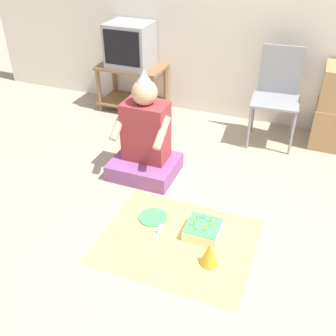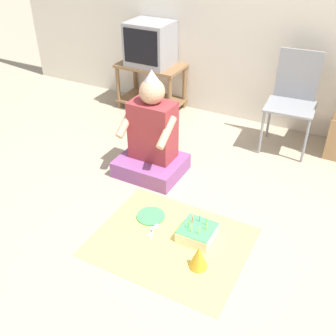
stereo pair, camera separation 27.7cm
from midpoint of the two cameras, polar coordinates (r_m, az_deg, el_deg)
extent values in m
plane|color=tan|center=(2.69, 0.66, -12.02)|extent=(16.00, 16.00, 0.00)
cube|color=olive|center=(4.41, -7.19, 14.32)|extent=(0.72, 0.42, 0.03)
cube|color=olive|center=(4.55, -6.83, 9.55)|extent=(0.72, 0.42, 0.02)
cylinder|color=olive|center=(4.51, -11.78, 11.07)|extent=(0.04, 0.04, 0.51)
cylinder|color=olive|center=(4.21, -4.08, 10.05)|extent=(0.04, 0.04, 0.51)
cylinder|color=olive|center=(4.79, -9.54, 12.65)|extent=(0.04, 0.04, 0.51)
cylinder|color=olive|center=(4.50, -2.15, 11.74)|extent=(0.04, 0.04, 0.51)
cube|color=#99999E|center=(4.34, -7.39, 17.33)|extent=(0.45, 0.40, 0.45)
cube|color=black|center=(4.16, -8.76, 16.75)|extent=(0.39, 0.01, 0.35)
cube|color=gray|center=(3.77, 13.27, 9.39)|extent=(0.46, 0.42, 0.02)
cube|color=gray|center=(3.86, 14.01, 13.56)|extent=(0.38, 0.05, 0.46)
cylinder|color=gray|center=(3.72, 9.59, 5.74)|extent=(0.02, 0.02, 0.44)
cylinder|color=gray|center=(3.70, 15.56, 4.79)|extent=(0.02, 0.02, 0.44)
cylinder|color=gray|center=(4.03, 10.37, 7.94)|extent=(0.02, 0.02, 0.44)
cylinder|color=gray|center=(4.02, 15.90, 7.07)|extent=(0.02, 0.02, 0.44)
cube|color=#8C4C8C|center=(3.38, -5.73, 0.11)|extent=(0.54, 0.46, 0.14)
cube|color=#993338|center=(3.25, -5.68, 5.23)|extent=(0.36, 0.23, 0.50)
sphere|color=tan|center=(3.11, -6.04, 10.80)|extent=(0.21, 0.21, 0.21)
cone|color=silver|center=(3.06, -6.18, 13.09)|extent=(0.11, 0.11, 0.09)
cylinder|color=tan|center=(3.21, -9.67, 6.15)|extent=(0.06, 0.26, 0.21)
cylinder|color=tan|center=(3.05, -3.53, 5.05)|extent=(0.06, 0.26, 0.21)
cube|color=#EAD666|center=(2.76, -1.54, -10.65)|extent=(1.04, 0.84, 0.01)
cube|color=#F4E0C6|center=(2.77, 2.22, -9.09)|extent=(0.23, 0.23, 0.08)
cube|color=#4CB266|center=(2.75, 2.24, -8.42)|extent=(0.23, 0.23, 0.01)
cylinder|color=yellow|center=(2.72, 3.60, -8.23)|extent=(0.01, 0.01, 0.06)
sphere|color=#FFCC4C|center=(2.69, 3.62, -7.66)|extent=(0.01, 0.01, 0.01)
cylinder|color=#66C666|center=(2.75, 3.40, -7.55)|extent=(0.01, 0.01, 0.06)
sphere|color=#FFCC4C|center=(2.73, 3.43, -6.98)|extent=(0.01, 0.01, 0.01)
cylinder|color=#4C7FE5|center=(2.78, 2.40, -7.14)|extent=(0.01, 0.01, 0.06)
sphere|color=#FFCC4C|center=(2.75, 2.41, -6.56)|extent=(0.01, 0.01, 0.01)
cylinder|color=#EA4C4C|center=(2.76, 1.35, -7.34)|extent=(0.01, 0.01, 0.06)
sphere|color=#FFCC4C|center=(2.74, 1.36, -6.77)|extent=(0.01, 0.01, 0.01)
cylinder|color=#66C666|center=(2.72, 0.91, -8.19)|extent=(0.01, 0.01, 0.06)
sphere|color=#FFCC4C|center=(2.69, 0.92, -7.61)|extent=(0.01, 0.01, 0.01)
cylinder|color=yellow|center=(2.69, 1.38, -8.70)|extent=(0.01, 0.01, 0.06)
sphere|color=#FFCC4C|center=(2.67, 1.39, -8.13)|extent=(0.01, 0.01, 0.01)
cylinder|color=yellow|center=(2.68, 2.58, -8.91)|extent=(0.01, 0.01, 0.06)
sphere|color=#FFCC4C|center=(2.66, 2.60, -8.33)|extent=(0.01, 0.01, 0.01)
cone|color=gold|center=(2.56, 2.89, -12.44)|extent=(0.12, 0.12, 0.16)
cylinder|color=#4CB266|center=(2.94, -4.90, -7.22)|extent=(0.21, 0.21, 0.01)
ellipsoid|color=white|center=(2.86, -3.89, -8.59)|extent=(0.04, 0.05, 0.01)
cube|color=white|center=(2.81, -4.58, -9.49)|extent=(0.02, 0.10, 0.01)
ellipsoid|color=white|center=(2.84, -4.47, -8.97)|extent=(0.04, 0.05, 0.01)
cube|color=white|center=(2.79, -4.48, -9.99)|extent=(0.05, 0.10, 0.01)
camera|label=1|loc=(0.14, -92.79, -1.85)|focal=42.00mm
camera|label=2|loc=(0.14, 87.21, 1.85)|focal=42.00mm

